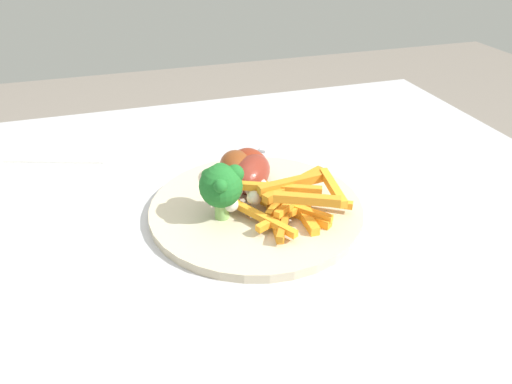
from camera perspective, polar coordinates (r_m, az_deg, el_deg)
The scene contains 9 objects.
dining_table at distance 0.71m, azimuth -2.91°, elevation -8.75°, with size 1.05×0.82×0.70m.
dinner_plate at distance 0.64m, azimuth -0.00°, elevation -1.99°, with size 0.28×0.28×0.01m, color beige.
broccoli_floret_front at distance 0.59m, azimuth -4.06°, elevation 0.89°, with size 0.06×0.06×0.07m.
carrot_fries_pile at distance 0.61m, azimuth 4.36°, elevation -1.05°, with size 0.15×0.14×0.05m.
chicken_drumstick_near at distance 0.68m, azimuth -0.64°, elevation 3.00°, with size 0.05×0.13×0.04m.
chicken_drumstick_far at distance 0.66m, azimuth -0.70°, elevation 2.01°, with size 0.10×0.12×0.04m.
chicken_drumstick_extra at distance 0.67m, azimuth -2.06°, elevation 2.61°, with size 0.05×0.13×0.04m.
fork at distance 0.87m, azimuth 3.59°, elevation 7.26°, with size 0.19×0.01×0.01m, color silver.
napkin at distance 0.89m, azimuth -21.53°, elevation 5.38°, with size 0.17×0.14×0.00m, color white.
Camera 1 is at (0.13, 0.53, 1.06)m, focal length 33.87 mm.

